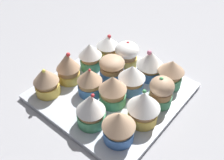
{
  "coord_description": "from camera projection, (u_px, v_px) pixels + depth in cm",
  "views": [
    {
      "loc": [
        -33.23,
        -27.63,
        41.33
      ],
      "look_at": [
        0.0,
        0.0,
        4.2
      ],
      "focal_mm": 39.46,
      "sensor_mm": 36.0,
      "label": 1
    }
  ],
  "objects": [
    {
      "name": "ground_plane",
      "position": [
        112.0,
        97.0,
        0.61
      ],
      "size": [
        180.0,
        180.0,
        3.0
      ],
      "primitive_type": "cube",
      "color": "#9E9EA3"
    },
    {
      "name": "baking_tray",
      "position": [
        112.0,
        91.0,
        0.59
      ],
      "size": [
        31.02,
        31.02,
        1.2
      ],
      "color": "silver",
      "rests_on": "ground_plane"
    },
    {
      "name": "cupcake_0",
      "position": [
        119.0,
        126.0,
        0.46
      ],
      "size": [
        6.45,
        6.45,
        7.15
      ],
      "color": "#477AC6",
      "rests_on": "baking_tray"
    },
    {
      "name": "cupcake_1",
      "position": [
        144.0,
        107.0,
        0.49
      ],
      "size": [
        6.81,
        6.81,
        8.14
      ],
      "color": "#EFC651",
      "rests_on": "baking_tray"
    },
    {
      "name": "cupcake_2",
      "position": [
        161.0,
        91.0,
        0.53
      ],
      "size": [
        5.36,
        5.36,
        7.44
      ],
      "color": "#4C9E6B",
      "rests_on": "baking_tray"
    },
    {
      "name": "cupcake_3",
      "position": [
        171.0,
        73.0,
        0.58
      ],
      "size": [
        6.28,
        6.28,
        7.16
      ],
      "color": "#4C9E6B",
      "rests_on": "baking_tray"
    },
    {
      "name": "cupcake_4",
      "position": [
        91.0,
        110.0,
        0.49
      ],
      "size": [
        5.94,
        5.94,
        7.89
      ],
      "color": "#4C9E6B",
      "rests_on": "baking_tray"
    },
    {
      "name": "cupcake_5",
      "position": [
        113.0,
        90.0,
        0.53
      ],
      "size": [
        6.18,
        6.18,
        7.51
      ],
      "color": "#4C9E6B",
      "rests_on": "baking_tray"
    },
    {
      "name": "cupcake_6",
      "position": [
        132.0,
        78.0,
        0.56
      ],
      "size": [
        6.28,
        6.28,
        7.32
      ],
      "color": "#477AC6",
      "rests_on": "baking_tray"
    },
    {
      "name": "cupcake_7",
      "position": [
        150.0,
        64.0,
        0.6
      ],
      "size": [
        6.8,
        6.8,
        7.84
      ],
      "color": "#477AC6",
      "rests_on": "baking_tray"
    },
    {
      "name": "cupcake_8",
      "position": [
        90.0,
        81.0,
        0.56
      ],
      "size": [
        5.79,
        5.79,
        7.11
      ],
      "color": "#477AC6",
      "rests_on": "baking_tray"
    },
    {
      "name": "cupcake_9",
      "position": [
        112.0,
        68.0,
        0.6
      ],
      "size": [
        6.26,
        6.26,
        6.2
      ],
      "color": "#477AC6",
      "rests_on": "baking_tray"
    },
    {
      "name": "cupcake_10",
      "position": [
        127.0,
        54.0,
        0.64
      ],
      "size": [
        6.25,
        6.25,
        6.98
      ],
      "color": "#EFC651",
      "rests_on": "baking_tray"
    },
    {
      "name": "cupcake_11",
      "position": [
        46.0,
        81.0,
        0.56
      ],
      "size": [
        5.88,
        5.88,
        7.49
      ],
      "color": "#EFC651",
      "rests_on": "baking_tray"
    },
    {
      "name": "cupcake_12",
      "position": [
        68.0,
        67.0,
        0.59
      ],
      "size": [
        5.69,
        5.69,
        8.13
      ],
      "color": "#EFC651",
      "rests_on": "baking_tray"
    },
    {
      "name": "cupcake_13",
      "position": [
        90.0,
        56.0,
        0.63
      ],
      "size": [
        6.01,
        6.01,
        7.35
      ],
      "color": "#4C9E6B",
      "rests_on": "baking_tray"
    },
    {
      "name": "cupcake_14",
      "position": [
        108.0,
        46.0,
        0.67
      ],
      "size": [
        6.35,
        6.35,
        6.67
      ],
      "color": "#EFC651",
      "rests_on": "baking_tray"
    }
  ]
}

